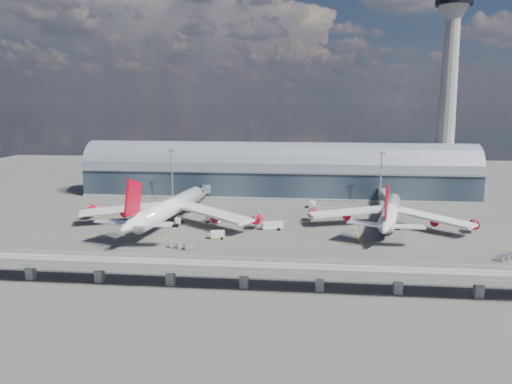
# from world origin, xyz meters

# --- Properties ---
(ground) EXTENTS (500.00, 500.00, 0.00)m
(ground) POSITION_xyz_m (0.00, 0.00, 0.00)
(ground) COLOR #474744
(ground) RESTS_ON ground
(taxi_lines) EXTENTS (200.00, 80.12, 0.01)m
(taxi_lines) POSITION_xyz_m (0.00, 22.11, 0.01)
(taxi_lines) COLOR gold
(taxi_lines) RESTS_ON ground
(terminal) EXTENTS (200.00, 30.00, 28.00)m
(terminal) POSITION_xyz_m (0.00, 77.99, 11.34)
(terminal) COLOR #212B37
(terminal) RESTS_ON ground
(control_tower) EXTENTS (19.00, 19.00, 103.00)m
(control_tower) POSITION_xyz_m (85.00, 83.00, 51.64)
(control_tower) COLOR gray
(control_tower) RESTS_ON ground
(guideway) EXTENTS (220.00, 8.50, 7.20)m
(guideway) POSITION_xyz_m (-0.00, -55.00, 5.29)
(guideway) COLOR gray
(guideway) RESTS_ON ground
(floodlight_mast_left) EXTENTS (3.00, 0.70, 25.70)m
(floodlight_mast_left) POSITION_xyz_m (-50.00, 55.00, 13.63)
(floodlight_mast_left) COLOR gray
(floodlight_mast_left) RESTS_ON ground
(floodlight_mast_right) EXTENTS (3.00, 0.70, 25.70)m
(floodlight_mast_right) POSITION_xyz_m (50.00, 55.00, 13.63)
(floodlight_mast_right) COLOR gray
(floodlight_mast_right) RESTS_ON ground
(airliner_left) EXTENTS (75.17, 79.05, 24.08)m
(airliner_left) POSITION_xyz_m (-38.78, 8.54, 6.88)
(airliner_left) COLOR white
(airliner_left) RESTS_ON ground
(airliner_right) EXTENTS (64.73, 67.75, 21.64)m
(airliner_right) POSITION_xyz_m (48.32, 14.59, 5.61)
(airliner_right) COLOR white
(airliner_right) RESTS_ON ground
(jet_bridge_left) EXTENTS (4.40, 28.00, 7.25)m
(jet_bridge_left) POSITION_xyz_m (-34.98, 53.12, 5.18)
(jet_bridge_left) COLOR gray
(jet_bridge_left) RESTS_ON ground
(jet_bridge_right) EXTENTS (4.40, 32.00, 7.25)m
(jet_bridge_right) POSITION_xyz_m (52.20, 51.18, 5.18)
(jet_bridge_right) COLOR gray
(jet_bridge_right) RESTS_ON ground
(service_truck_0) EXTENTS (2.93, 6.73, 2.70)m
(service_truck_0) POSITION_xyz_m (-35.61, 11.85, 1.39)
(service_truck_0) COLOR silver
(service_truck_0) RESTS_ON ground
(service_truck_1) EXTENTS (5.29, 3.17, 2.88)m
(service_truck_1) POSITION_xyz_m (-15.73, -8.43, 1.45)
(service_truck_1) COLOR silver
(service_truck_1) RESTS_ON ground
(service_truck_2) EXTENTS (8.38, 4.91, 2.92)m
(service_truck_2) POSITION_xyz_m (2.95, 6.81, 1.52)
(service_truck_2) COLOR silver
(service_truck_2) RESTS_ON ground
(service_truck_3) EXTENTS (5.15, 6.94, 3.15)m
(service_truck_3) POSITION_xyz_m (46.58, 16.38, 1.61)
(service_truck_3) COLOR silver
(service_truck_3) RESTS_ON ground
(service_truck_4) EXTENTS (3.11, 5.21, 2.84)m
(service_truck_4) POSITION_xyz_m (18.26, 48.81, 1.43)
(service_truck_4) COLOR silver
(service_truck_4) RESTS_ON ground
(service_truck_5) EXTENTS (6.74, 4.98, 3.05)m
(service_truck_5) POSITION_xyz_m (-21.97, 15.65, 1.56)
(service_truck_5) COLOR silver
(service_truck_5) RESTS_ON ground
(cargo_train_0) EXTENTS (8.83, 4.19, 1.94)m
(cargo_train_0) POSITION_xyz_m (-25.76, -21.83, 1.01)
(cargo_train_0) COLOR gray
(cargo_train_0) RESTS_ON ground
(cargo_train_1) EXTENTS (11.71, 1.87, 1.55)m
(cargo_train_1) POSITION_xyz_m (11.63, -36.88, 0.81)
(cargo_train_1) COLOR gray
(cargo_train_1) RESTS_ON ground
(cargo_train_2) EXTENTS (7.50, 5.92, 1.78)m
(cargo_train_2) POSITION_xyz_m (78.41, -22.70, 0.93)
(cargo_train_2) COLOR gray
(cargo_train_2) RESTS_ON ground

